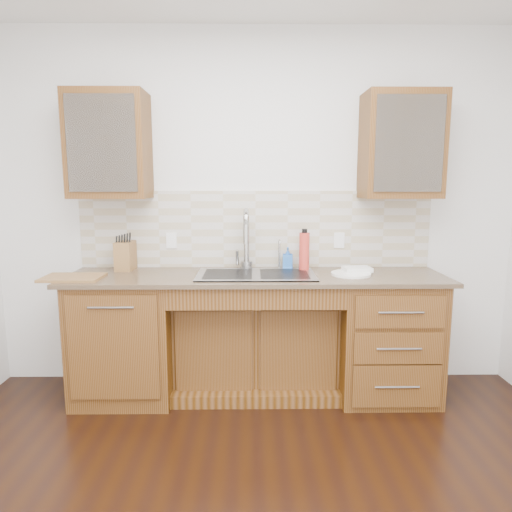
{
  "coord_description": "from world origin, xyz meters",
  "views": [
    {
      "loc": [
        -0.04,
        -1.78,
        1.56
      ],
      "look_at": [
        0.0,
        1.4,
        1.05
      ],
      "focal_mm": 32.0,
      "sensor_mm": 36.0,
      "label": 1
    }
  ],
  "objects_px": {
    "water_bottle": "(304,252)",
    "plate": "(351,274)",
    "soap_bottle": "(288,258)",
    "knife_block": "(125,256)",
    "cutting_board": "(73,277)"
  },
  "relations": [
    {
      "from": "water_bottle",
      "to": "plate",
      "type": "distance_m",
      "value": 0.38
    },
    {
      "from": "soap_bottle",
      "to": "knife_block",
      "type": "height_order",
      "value": "knife_block"
    },
    {
      "from": "soap_bottle",
      "to": "water_bottle",
      "type": "xyz_separation_m",
      "value": [
        0.12,
        -0.09,
        0.06
      ]
    },
    {
      "from": "water_bottle",
      "to": "plate",
      "type": "bearing_deg",
      "value": -27.02
    },
    {
      "from": "knife_block",
      "to": "soap_bottle",
      "type": "bearing_deg",
      "value": 4.03
    },
    {
      "from": "soap_bottle",
      "to": "cutting_board",
      "type": "relative_size",
      "value": 0.42
    },
    {
      "from": "soap_bottle",
      "to": "cutting_board",
      "type": "distance_m",
      "value": 1.55
    },
    {
      "from": "knife_block",
      "to": "cutting_board",
      "type": "xyz_separation_m",
      "value": [
        -0.28,
        -0.32,
        -0.1
      ]
    },
    {
      "from": "water_bottle",
      "to": "cutting_board",
      "type": "height_order",
      "value": "water_bottle"
    },
    {
      "from": "knife_block",
      "to": "water_bottle",
      "type": "bearing_deg",
      "value": 0.18
    },
    {
      "from": "soap_bottle",
      "to": "plate",
      "type": "relative_size",
      "value": 0.58
    },
    {
      "from": "soap_bottle",
      "to": "water_bottle",
      "type": "relative_size",
      "value": 0.58
    },
    {
      "from": "cutting_board",
      "to": "knife_block",
      "type": "bearing_deg",
      "value": 49.02
    },
    {
      "from": "plate",
      "to": "cutting_board",
      "type": "xyz_separation_m",
      "value": [
        -1.94,
        -0.11,
        0.0
      ]
    },
    {
      "from": "knife_block",
      "to": "cutting_board",
      "type": "bearing_deg",
      "value": -128.64
    }
  ]
}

